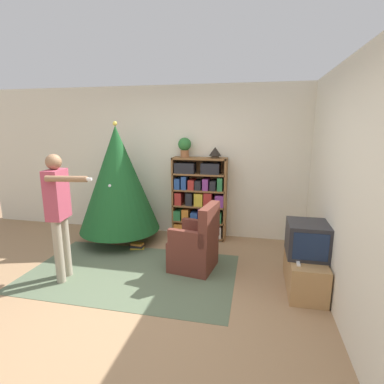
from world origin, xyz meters
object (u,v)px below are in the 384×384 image
bookshelf (199,199)px  potted_plant (185,146)px  christmas_tree (118,179)px  standing_person (59,208)px  television (307,239)px  table_lamp (215,152)px  armchair (196,246)px

bookshelf → potted_plant: size_ratio=4.28×
christmas_tree → standing_person: 1.36m
television → standing_person: size_ratio=0.30×
bookshelf → potted_plant: (-0.25, 0.01, 0.91)m
table_lamp → television: bearing=-47.0°
bookshelf → potted_plant: potted_plant is taller
armchair → christmas_tree: bearing=-107.3°
television → table_lamp: (-1.30, 1.39, 0.88)m
potted_plant → bookshelf: bearing=-1.3°
television → armchair: size_ratio=0.53×
christmas_tree → standing_person: size_ratio=1.25×
bookshelf → christmas_tree: size_ratio=0.70×
armchair → television: bearing=89.9°
television → christmas_tree: size_ratio=0.24×
armchair → standing_person: 1.82m
television → standing_person: standing_person is taller
television → potted_plant: (-1.81, 1.39, 0.97)m
christmas_tree → armchair: size_ratio=2.17×
standing_person → table_lamp: standing_person is taller
armchair → table_lamp: (0.08, 1.17, 1.19)m
armchair → table_lamp: 1.67m
armchair → table_lamp: bearing=-174.9°
bookshelf → table_lamp: size_ratio=7.03×
christmas_tree → armchair: bearing=-26.3°
bookshelf → potted_plant: bearing=178.7°
bookshelf → christmas_tree: 1.40m
standing_person → armchair: bearing=103.8°
armchair → standing_person: standing_person is taller
christmas_tree → bookshelf: bearing=19.5°
christmas_tree → armchair: christmas_tree is taller
potted_plant → armchair: bearing=-69.6°
television → potted_plant: potted_plant is taller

